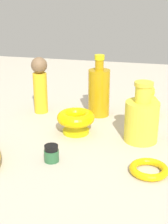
# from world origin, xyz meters

# --- Properties ---
(ground) EXTENTS (2.00, 2.00, 0.00)m
(ground) POSITION_xyz_m (0.00, 0.00, 0.00)
(ground) COLOR #BCB29E
(bottle_short) EXTENTS (0.09, 0.09, 0.17)m
(bottle_short) POSITION_xyz_m (0.16, -0.02, 0.06)
(bottle_short) COLOR yellow
(bottle_short) RESTS_ON ground
(person_figure_adult) EXTENTS (0.06, 0.06, 0.19)m
(person_figure_adult) POSITION_xyz_m (-0.18, 0.12, 0.10)
(person_figure_adult) COLOR yellow
(person_figure_adult) RESTS_ON ground
(nail_polish_jar) EXTENTS (0.04, 0.04, 0.04)m
(nail_polish_jar) POSITION_xyz_m (-0.03, -0.19, 0.02)
(nail_polish_jar) COLOR #2A5E36
(nail_polish_jar) RESTS_ON ground
(bowl) EXTENTS (0.11, 0.11, 0.06)m
(bowl) POSITION_xyz_m (-0.02, -0.01, 0.04)
(bowl) COLOR #D1CB0E
(bowl) RESTS_ON ground
(cat_figurine) EXTENTS (0.08, 0.14, 0.09)m
(cat_figurine) POSITION_xyz_m (0.18, 0.20, 0.04)
(cat_figurine) COLOR yellow
(cat_figurine) RESTS_ON ground
(bottle_tall) EXTENTS (0.07, 0.07, 0.20)m
(bottle_tall) POSITION_xyz_m (0.01, 0.14, 0.08)
(bottle_tall) COLOR #B88A0E
(bottle_tall) RESTS_ON ground
(bangle) EXTENTS (0.09, 0.09, 0.02)m
(bangle) POSITION_xyz_m (0.20, -0.19, 0.01)
(bangle) COLOR #E1AF0B
(bangle) RESTS_ON ground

